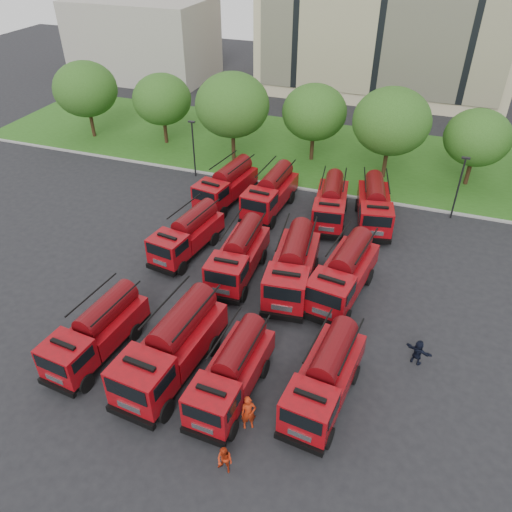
{
  "coord_description": "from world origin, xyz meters",
  "views": [
    {
      "loc": [
        8.88,
        -19.62,
        20.15
      ],
      "look_at": [
        0.2,
        4.8,
        1.8
      ],
      "focal_mm": 35.0,
      "sensor_mm": 36.0,
      "label": 1
    }
  ],
  "objects": [
    {
      "name": "tree_2",
      "position": [
        -8.0,
        21.5,
        5.35
      ],
      "size": [
        6.72,
        6.72,
        8.22
      ],
      "color": "#382314",
      "rests_on": "ground"
    },
    {
      "name": "fire_truck_6",
      "position": [
        2.68,
        4.71,
        1.67
      ],
      "size": [
        3.29,
        7.53,
        3.33
      ],
      "rotation": [
        0.0,
        0.0,
        0.11
      ],
      "color": "black",
      "rests_on": "ground"
    },
    {
      "name": "fire_truck_3",
      "position": [
        6.58,
        -3.25,
        1.53
      ],
      "size": [
        3.01,
        6.87,
        3.03
      ],
      "rotation": [
        0.0,
        0.0,
        -0.11
      ],
      "color": "black",
      "rests_on": "ground"
    },
    {
      "name": "side_building",
      "position": [
        -30.0,
        44.0,
        5.0
      ],
      "size": [
        18.0,
        12.0,
        10.0
      ],
      "primitive_type": "cube",
      "color": "#9F988D",
      "rests_on": "ground"
    },
    {
      "name": "firefighter_4",
      "position": [
        -0.11,
        -1.14,
        0.0
      ],
      "size": [
        0.89,
        0.94,
        1.61
      ],
      "primitive_type": "imported",
      "rotation": [
        0.0,
        0.0,
        2.24
      ],
      "color": "black",
      "rests_on": "ground"
    },
    {
      "name": "tree_3",
      "position": [
        -1.0,
        24.0,
        4.68
      ],
      "size": [
        5.88,
        5.88,
        7.19
      ],
      "color": "#382314",
      "rests_on": "ground"
    },
    {
      "name": "tree_4",
      "position": [
        6.0,
        22.5,
        5.22
      ],
      "size": [
        6.55,
        6.55,
        8.01
      ],
      "color": "#382314",
      "rests_on": "ground"
    },
    {
      "name": "fire_truck_1",
      "position": [
        -1.17,
        -4.1,
        1.74
      ],
      "size": [
        3.32,
        7.78,
        3.45
      ],
      "rotation": [
        0.0,
        0.0,
        -0.09
      ],
      "color": "black",
      "rests_on": "ground"
    },
    {
      "name": "firefighter_3",
      "position": [
        5.38,
        -4.57,
        0.0
      ],
      "size": [
        1.07,
        0.82,
        1.48
      ],
      "primitive_type": "imported",
      "rotation": [
        0.0,
        0.0,
        3.53
      ],
      "color": "black",
      "rests_on": "ground"
    },
    {
      "name": "fire_truck_4",
      "position": [
        -5.27,
        6.06,
        1.48
      ],
      "size": [
        3.18,
        6.73,
        2.94
      ],
      "rotation": [
        0.0,
        0.0,
        -0.15
      ],
      "color": "black",
      "rests_on": "ground"
    },
    {
      "name": "tree_1",
      "position": [
        -16.0,
        23.0,
        4.55
      ],
      "size": [
        5.71,
        5.71,
        6.98
      ],
      "color": "#382314",
      "rests_on": "ground"
    },
    {
      "name": "fire_truck_5",
      "position": [
        -0.99,
        4.81,
        1.55
      ],
      "size": [
        2.69,
        6.86,
        3.08
      ],
      "rotation": [
        0.0,
        0.0,
        0.04
      ],
      "color": "black",
      "rests_on": "ground"
    },
    {
      "name": "tree_0",
      "position": [
        -24.0,
        22.0,
        5.02
      ],
      "size": [
        6.3,
        6.3,
        7.7
      ],
      "color": "#382314",
      "rests_on": "ground"
    },
    {
      "name": "fire_truck_0",
      "position": [
        -5.59,
        -4.25,
        1.51
      ],
      "size": [
        2.94,
        6.78,
        2.99
      ],
      "rotation": [
        0.0,
        0.0,
        -0.1
      ],
      "color": "black",
      "rests_on": "ground"
    },
    {
      "name": "fire_truck_9",
      "position": [
        -1.71,
        13.62,
        1.57
      ],
      "size": [
        2.89,
        7.01,
        3.12
      ],
      "rotation": [
        0.0,
        0.0,
        -0.07
      ],
      "color": "black",
      "rests_on": "ground"
    },
    {
      "name": "fire_truck_2",
      "position": [
        2.23,
        -4.43,
        1.48
      ],
      "size": [
        2.62,
        6.55,
        2.93
      ],
      "rotation": [
        0.0,
        0.0,
        -0.05
      ],
      "color": "black",
      "rests_on": "ground"
    },
    {
      "name": "firefighter_5",
      "position": [
        10.73,
        0.73,
        0.0
      ],
      "size": [
        1.56,
        1.07,
        1.55
      ],
      "primitive_type": "imported",
      "rotation": [
        0.0,
        0.0,
        2.8
      ],
      "color": "black",
      "rests_on": "ground"
    },
    {
      "name": "lawn",
      "position": [
        0.0,
        26.0,
        0.06
      ],
      "size": [
        70.0,
        16.0,
        0.12
      ],
      "primitive_type": "cube",
      "color": "#245115",
      "rests_on": "ground"
    },
    {
      "name": "firefighter_0",
      "position": [
        3.68,
        -6.03,
        0.0
      ],
      "size": [
        0.89,
        0.81,
        1.97
      ],
      "primitive_type": "imported",
      "rotation": [
        0.0,
        0.0,
        0.51
      ],
      "color": "#AA260D",
      "rests_on": "ground"
    },
    {
      "name": "fire_truck_8",
      "position": [
        -5.51,
        13.69,
        1.55
      ],
      "size": [
        3.36,
        7.05,
        3.08
      ],
      "rotation": [
        0.0,
        0.0,
        -0.16
      ],
      "color": "black",
      "rests_on": "ground"
    },
    {
      "name": "firefighter_2",
      "position": [
        5.49,
        -4.51,
        0.0
      ],
      "size": [
        0.52,
        0.89,
        1.5
      ],
      "primitive_type": "imported",
      "rotation": [
        0.0,
        0.0,
        1.55
      ],
      "color": "#AA260D",
      "rests_on": "ground"
    },
    {
      "name": "lamp_post_1",
      "position": [
        12.0,
        17.2,
        2.9
      ],
      "size": [
        0.6,
        0.25,
        5.11
      ],
      "color": "black",
      "rests_on": "ground"
    },
    {
      "name": "curb",
      "position": [
        0.0,
        17.9,
        0.07
      ],
      "size": [
        70.0,
        0.3,
        0.14
      ],
      "primitive_type": "cube",
      "color": "gray",
      "rests_on": "ground"
    },
    {
      "name": "tree_5",
      "position": [
        13.0,
        23.5,
        4.35
      ],
      "size": [
        5.46,
        5.46,
        6.68
      ],
      "color": "#382314",
      "rests_on": "ground"
    },
    {
      "name": "firefighter_1",
      "position": [
        3.5,
        -8.47,
        0.0
      ],
      "size": [
        0.8,
        0.54,
        1.52
      ],
      "primitive_type": "imported",
      "rotation": [
        0.0,
        0.0,
        -0.2
      ],
      "color": "#AA260D",
      "rests_on": "ground"
    },
    {
      "name": "lamp_post_0",
      "position": [
        -10.0,
        17.2,
        2.9
      ],
      "size": [
        0.6,
        0.25,
        5.11
      ],
      "color": "black",
      "rests_on": "ground"
    },
    {
      "name": "fire_truck_10",
      "position": [
        3.09,
        13.7,
        1.51
      ],
      "size": [
        3.11,
        6.84,
        3.0
      ],
      "rotation": [
        0.0,
        0.0,
        0.13
      ],
      "color": "black",
      "rests_on": "ground"
    },
    {
      "name": "ground",
      "position": [
        0.0,
        0.0,
        0.0
      ],
      "size": [
        140.0,
        140.0,
        0.0
      ],
      "primitive_type": "plane",
      "color": "black",
      "rests_on": "ground"
    },
    {
      "name": "fire_truck_7",
      "position": [
        5.81,
        5.06,
        1.64
      ],
      "size": [
        3.46,
        7.42,
        3.25
      ],
      "rotation": [
        0.0,
        0.0,
        -0.14
      ],
      "color": "black",
      "rests_on": "ground"
    },
    {
      "name": "fire_truck_11",
      "position": [
        6.29,
        14.35,
        1.55
      ],
      "size": [
        3.56,
        7.08,
        3.08
      ],
      "rotation": [
        0.0,
        0.0,
        0.19
      ],
      "color": "black",
      "rests_on": "ground"
    }
  ]
}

